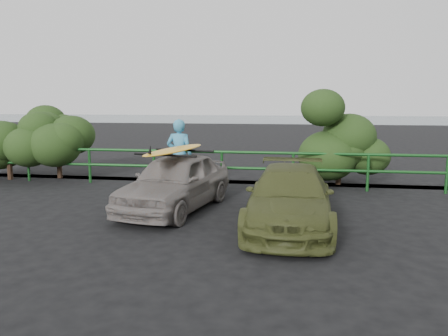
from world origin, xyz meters
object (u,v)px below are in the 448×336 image
(olive_vehicle, at_px, (290,197))
(man, at_px, (179,155))
(sedan, at_px, (175,182))
(surfboard, at_px, (175,150))
(guardrail, at_px, (188,168))

(olive_vehicle, bearing_deg, man, 135.53)
(sedan, bearing_deg, man, 113.48)
(sedan, relative_size, olive_vehicle, 0.94)
(surfboard, bearing_deg, sedan, 11.07)
(guardrail, height_order, sedan, sedan)
(olive_vehicle, bearing_deg, sedan, 160.53)
(guardrail, xyz_separation_m, olive_vehicle, (2.95, -3.72, 0.06))
(guardrail, distance_m, man, 0.79)
(sedan, xyz_separation_m, olive_vehicle, (2.55, -0.95, -0.06))
(man, bearing_deg, surfboard, 104.82)
(olive_vehicle, distance_m, surfboard, 2.83)
(sedan, relative_size, surfboard, 1.40)
(surfboard, bearing_deg, man, 113.48)
(guardrail, distance_m, olive_vehicle, 4.74)
(guardrail, height_order, olive_vehicle, olive_vehicle)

